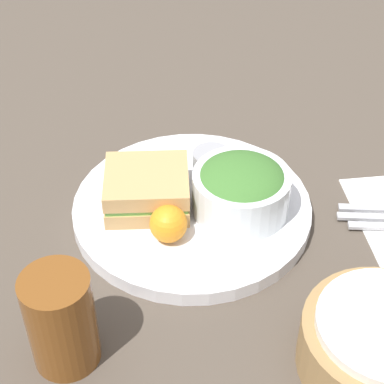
{
  "coord_description": "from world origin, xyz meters",
  "views": [
    {
      "loc": [
        0.08,
        0.66,
        0.61
      ],
      "look_at": [
        0.0,
        0.0,
        0.04
      ],
      "focal_mm": 60.0,
      "sensor_mm": 36.0,
      "label": 1
    }
  ],
  "objects_px": {
    "plate": "(192,209)",
    "dressing_cup": "(211,163)",
    "bread_basket": "(382,345)",
    "salad_bowl": "(241,188)",
    "drink_glass": "(61,320)",
    "sandwich": "(147,189)"
  },
  "relations": [
    {
      "from": "dressing_cup",
      "to": "bread_basket",
      "type": "bearing_deg",
      "value": 112.05
    },
    {
      "from": "plate",
      "to": "bread_basket",
      "type": "relative_size",
      "value": 1.87
    },
    {
      "from": "dressing_cup",
      "to": "drink_glass",
      "type": "relative_size",
      "value": 0.44
    },
    {
      "from": "plate",
      "to": "drink_glass",
      "type": "bearing_deg",
      "value": 52.08
    },
    {
      "from": "salad_bowl",
      "to": "sandwich",
      "type": "bearing_deg",
      "value": -12.43
    },
    {
      "from": "plate",
      "to": "salad_bowl",
      "type": "xyz_separation_m",
      "value": [
        -0.06,
        0.02,
        0.05
      ]
    },
    {
      "from": "plate",
      "to": "bread_basket",
      "type": "bearing_deg",
      "value": 122.26
    },
    {
      "from": "plate",
      "to": "sandwich",
      "type": "height_order",
      "value": "sandwich"
    },
    {
      "from": "plate",
      "to": "drink_glass",
      "type": "height_order",
      "value": "drink_glass"
    },
    {
      "from": "sandwich",
      "to": "bread_basket",
      "type": "height_order",
      "value": "bread_basket"
    },
    {
      "from": "plate",
      "to": "drink_glass",
      "type": "distance_m",
      "value": 0.28
    },
    {
      "from": "plate",
      "to": "dressing_cup",
      "type": "distance_m",
      "value": 0.08
    },
    {
      "from": "salad_bowl",
      "to": "drink_glass",
      "type": "xyz_separation_m",
      "value": [
        0.23,
        0.19,
        0.0
      ]
    },
    {
      "from": "plate",
      "to": "drink_glass",
      "type": "xyz_separation_m",
      "value": [
        0.17,
        0.22,
        0.05
      ]
    },
    {
      "from": "salad_bowl",
      "to": "dressing_cup",
      "type": "relative_size",
      "value": 2.42
    },
    {
      "from": "bread_basket",
      "to": "salad_bowl",
      "type": "bearing_deg",
      "value": -66.75
    },
    {
      "from": "plate",
      "to": "salad_bowl",
      "type": "bearing_deg",
      "value": 162.15
    },
    {
      "from": "sandwich",
      "to": "salad_bowl",
      "type": "height_order",
      "value": "salad_bowl"
    },
    {
      "from": "salad_bowl",
      "to": "bread_basket",
      "type": "xyz_separation_m",
      "value": [
        -0.11,
        0.25,
        -0.02
      ]
    },
    {
      "from": "sandwich",
      "to": "dressing_cup",
      "type": "bearing_deg",
      "value": -150.25
    },
    {
      "from": "dressing_cup",
      "to": "drink_glass",
      "type": "height_order",
      "value": "drink_glass"
    },
    {
      "from": "dressing_cup",
      "to": "bread_basket",
      "type": "height_order",
      "value": "bread_basket"
    }
  ]
}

